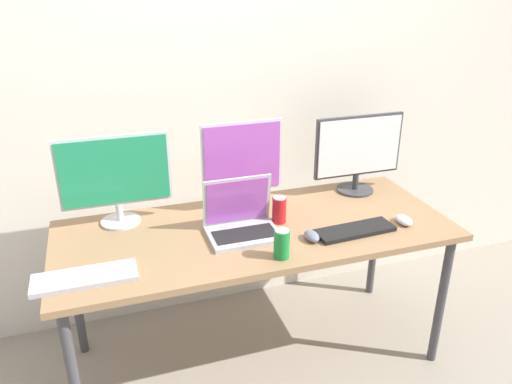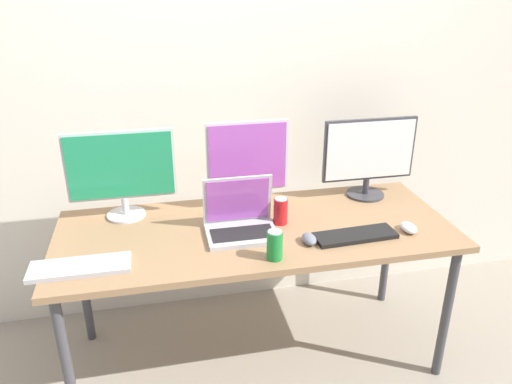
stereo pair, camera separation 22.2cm
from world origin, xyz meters
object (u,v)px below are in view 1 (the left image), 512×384
work_desk (256,239)px  soda_can_near_keyboard (279,210)px  keyboard_aux (355,230)px  monitor_right (358,151)px  monitor_center (242,163)px  mouse_by_keyboard (404,220)px  mouse_by_laptop (312,236)px  keyboard_main (85,278)px  monitor_left (115,176)px  soda_can_by_laptop (282,244)px  laptop_silver (241,221)px

work_desk → soda_can_near_keyboard: 0.17m
keyboard_aux → monitor_right: bearing=58.1°
monitor_center → soda_can_near_keyboard: bearing=-62.4°
monitor_right → mouse_by_keyboard: (0.03, -0.41, -0.21)m
work_desk → mouse_by_laptop: bearing=-43.4°
keyboard_main → mouse_by_laptop: mouse_by_laptop is taller
mouse_by_laptop → keyboard_aux: bearing=0.8°
mouse_by_laptop → soda_can_near_keyboard: 0.23m
monitor_right → mouse_by_keyboard: monitor_right is taller
work_desk → monitor_right: monitor_right is taller
mouse_by_keyboard → work_desk: bearing=166.0°
monitor_left → soda_can_by_laptop: (0.61, -0.53, -0.17)m
work_desk → mouse_by_keyboard: 0.70m
soda_can_near_keyboard → laptop_silver: bearing=-166.7°
keyboard_main → mouse_by_keyboard: bearing=0.9°
monitor_left → laptop_silver: bearing=-28.1°
monitor_left → soda_can_near_keyboard: 0.76m
monitor_center → keyboard_main: monitor_center is taller
monitor_right → laptop_silver: size_ratio=1.55×
laptop_silver → mouse_by_keyboard: (0.75, -0.15, -0.04)m
keyboard_aux → mouse_by_keyboard: (0.26, 0.01, 0.01)m
monitor_right → soda_can_near_keyboard: (-0.52, -0.22, -0.16)m
monitor_left → monitor_right: monitor_left is taller
work_desk → mouse_by_laptop: mouse_by_laptop is taller
keyboard_main → monitor_center: bearing=29.9°
monitor_left → keyboard_aux: monitor_left is taller
laptop_silver → mouse_by_keyboard: laptop_silver is taller
laptop_silver → keyboard_main: (-0.68, -0.18, -0.05)m
laptop_silver → soda_can_near_keyboard: bearing=13.3°
work_desk → mouse_by_keyboard: mouse_by_keyboard is taller
monitor_right → keyboard_main: 1.48m
keyboard_main → mouse_by_laptop: size_ratio=3.98×
laptop_silver → mouse_by_laptop: laptop_silver is taller
work_desk → soda_can_by_laptop: bearing=-86.2°
monitor_left → monitor_center: 0.60m
work_desk → mouse_by_keyboard: bearing=-14.7°
monitor_right → keyboard_aux: (-0.23, -0.42, -0.22)m
monitor_left → laptop_silver: 0.60m
soda_can_by_laptop → keyboard_main: bearing=174.1°
monitor_center → keyboard_aux: size_ratio=1.19×
keyboard_aux → mouse_by_laptop: 0.22m
work_desk → keyboard_aux: (0.41, -0.18, 0.07)m
mouse_by_laptop → soda_can_by_laptop: 0.20m
laptop_silver → soda_can_by_laptop: laptop_silver is taller
work_desk → monitor_left: monitor_left is taller
keyboard_main → soda_can_by_laptop: bearing=-5.9°
monitor_center → mouse_by_keyboard: monitor_center is taller
laptop_silver → keyboard_aux: size_ratio=0.85×
keyboard_aux → soda_can_near_keyboard: size_ratio=2.92×
soda_can_by_laptop → work_desk: bearing=93.8°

